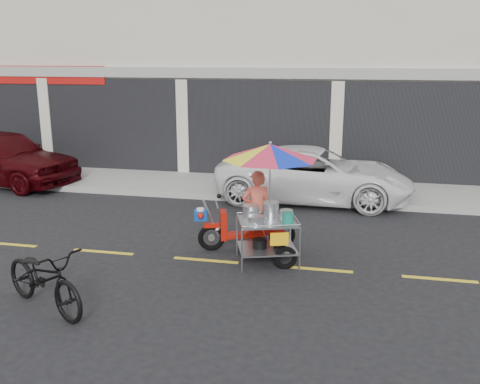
% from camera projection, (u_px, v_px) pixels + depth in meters
% --- Properties ---
extents(ground, '(90.00, 90.00, 0.00)m').
position_uv_depth(ground, '(318.00, 269.00, 9.21)').
color(ground, black).
extents(sidewalk, '(45.00, 3.00, 0.15)m').
position_uv_depth(sidewalk, '(332.00, 189.00, 14.40)').
color(sidewalk, gray).
rests_on(sidewalk, ground).
extents(shophouse_block, '(36.00, 8.11, 10.40)m').
position_uv_depth(shophouse_block, '(431.00, 35.00, 17.61)').
color(shophouse_block, beige).
rests_on(shophouse_block, ground).
extents(centerline, '(42.00, 0.10, 0.01)m').
position_uv_depth(centerline, '(318.00, 269.00, 9.21)').
color(centerline, gold).
rests_on(centerline, ground).
extents(maroon_sedan, '(4.91, 2.77, 1.58)m').
position_uv_depth(maroon_sedan, '(2.00, 157.00, 15.16)').
color(maroon_sedan, '#300206').
rests_on(maroon_sedan, ground).
extents(white_pickup, '(4.93, 2.40, 1.35)m').
position_uv_depth(white_pickup, '(315.00, 175.00, 13.42)').
color(white_pickup, white).
rests_on(white_pickup, ground).
extents(near_bicycle, '(1.95, 1.44, 0.98)m').
position_uv_depth(near_bicycle, '(44.00, 278.00, 7.65)').
color(near_bicycle, black).
rests_on(near_bicycle, ground).
extents(food_vendor_rig, '(2.52, 2.10, 2.17)m').
position_uv_depth(food_vendor_rig, '(264.00, 184.00, 9.47)').
color(food_vendor_rig, black).
rests_on(food_vendor_rig, ground).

